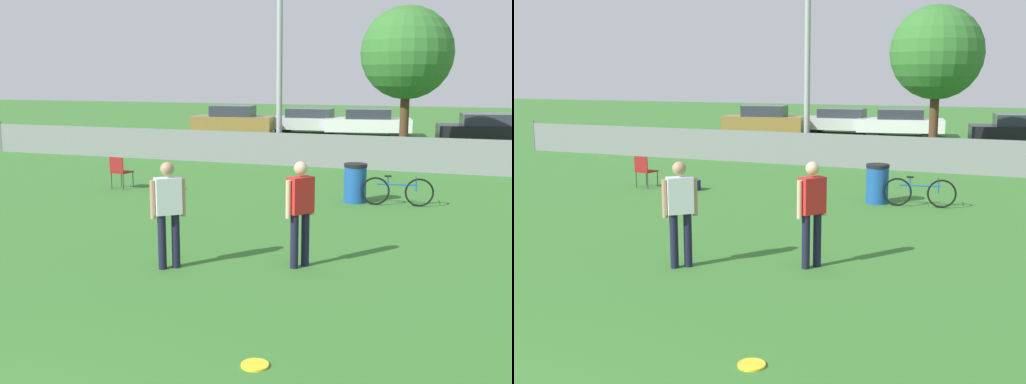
# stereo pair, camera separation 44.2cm
# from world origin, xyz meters

# --- Properties ---
(fence_backline) EXTENTS (28.01, 0.07, 1.21)m
(fence_backline) POSITION_xyz_m (0.00, 18.00, 0.55)
(fence_backline) COLOR gray
(fence_backline) RESTS_ON ground_plane
(tree_near_pole) EXTENTS (3.26, 3.26, 5.40)m
(tree_near_pole) POSITION_xyz_m (1.31, 21.04, 3.75)
(tree_near_pole) COLOR #4C331E
(tree_near_pole) RESTS_ON ground_plane
(player_receiver_white) EXTENTS (0.45, 0.43, 1.70)m
(player_receiver_white) POSITION_xyz_m (-0.50, 6.34, 0.99)
(player_receiver_white) COLOR #191933
(player_receiver_white) RESTS_ON ground_plane
(player_defender_red) EXTENTS (0.41, 0.48, 1.70)m
(player_defender_red) POSITION_xyz_m (1.43, 7.10, 0.99)
(player_defender_red) COLOR #191933
(player_defender_red) RESTS_ON ground_plane
(frisbee_disc) EXTENTS (0.30, 0.30, 0.03)m
(frisbee_disc) POSITION_xyz_m (1.96, 3.53, 0.01)
(frisbee_disc) COLOR yellow
(frisbee_disc) RESTS_ON ground_plane
(folding_chair_sideline) EXTENTS (0.51, 0.52, 0.86)m
(folding_chair_sideline) POSITION_xyz_m (-5.07, 12.32, 0.50)
(folding_chair_sideline) COLOR #333338
(folding_chair_sideline) RESTS_ON ground_plane
(bicycle_sideline) EXTENTS (1.65, 0.44, 0.71)m
(bicycle_sideline) POSITION_xyz_m (2.24, 12.52, 0.34)
(bicycle_sideline) COLOR black
(bicycle_sideline) RESTS_ON ground_plane
(trash_bin) EXTENTS (0.55, 0.55, 0.94)m
(trash_bin) POSITION_xyz_m (1.23, 12.61, 0.47)
(trash_bin) COLOR #194C99
(trash_bin) RESTS_ON ground_plane
(gear_bag_sideline) EXTENTS (0.58, 0.32, 0.29)m
(gear_bag_sideline) POSITION_xyz_m (-3.82, 12.47, 0.13)
(gear_bag_sideline) COLOR navy
(gear_bag_sideline) RESTS_ON ground_plane
(parked_car_tan) EXTENTS (4.29, 2.32, 1.46)m
(parked_car_tan) POSITION_xyz_m (-8.05, 27.91, 0.71)
(parked_car_tan) COLOR black
(parked_car_tan) RESTS_ON ground_plane
(parked_car_silver) EXTENTS (4.45, 2.02, 1.28)m
(parked_car_silver) POSITION_xyz_m (-4.52, 29.81, 0.65)
(parked_car_silver) COLOR black
(parked_car_silver) RESTS_ON ground_plane
(parked_car_white) EXTENTS (4.47, 2.59, 1.33)m
(parked_car_white) POSITION_xyz_m (-1.46, 29.49, 0.67)
(parked_car_white) COLOR black
(parked_car_white) RESTS_ON ground_plane
(parked_car_dark) EXTENTS (4.36, 2.52, 1.37)m
(parked_car_dark) POSITION_xyz_m (4.13, 26.84, 0.68)
(parked_car_dark) COLOR black
(parked_car_dark) RESTS_ON ground_plane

